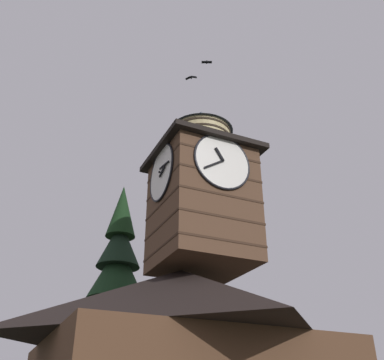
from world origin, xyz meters
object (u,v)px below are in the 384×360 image
(moon, at_px, (217,277))
(flying_bird_low, at_px, (207,62))
(clock_tower, at_px, (202,192))
(pine_tree_behind, at_px, (113,325))
(flying_bird_high, at_px, (191,78))
(building_main, at_px, (180,359))

(moon, relative_size, flying_bird_low, 2.82)
(clock_tower, relative_size, flying_bird_low, 14.25)
(clock_tower, height_order, pine_tree_behind, clock_tower)
(moon, xyz_separation_m, flying_bird_high, (13.29, 22.30, 5.50))
(pine_tree_behind, height_order, flying_bird_high, flying_bird_high)
(clock_tower, xyz_separation_m, moon, (-14.27, -25.65, 4.28))
(flying_bird_low, bearing_deg, clock_tower, -61.66)
(building_main, distance_m, flying_bird_low, 14.98)
(clock_tower, height_order, moon, moon)
(building_main, xyz_separation_m, pine_tree_behind, (1.05, -6.48, 2.27))
(moon, bearing_deg, clock_tower, 60.92)
(building_main, xyz_separation_m, moon, (-15.01, -25.10, 11.52))
(building_main, bearing_deg, pine_tree_behind, -80.82)
(pine_tree_behind, bearing_deg, moon, -130.78)
(moon, bearing_deg, flying_bird_low, 61.61)
(building_main, xyz_separation_m, flying_bird_low, (-0.95, 0.92, 14.92))
(clock_tower, bearing_deg, moon, -119.08)
(clock_tower, xyz_separation_m, flying_bird_low, (-0.20, 0.37, 7.68))
(pine_tree_behind, xyz_separation_m, moon, (-16.06, -18.62, 9.25))
(clock_tower, relative_size, pine_tree_behind, 0.58)
(clock_tower, distance_m, moon, 29.66)
(building_main, xyz_separation_m, clock_tower, (-0.75, 0.55, 7.24))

